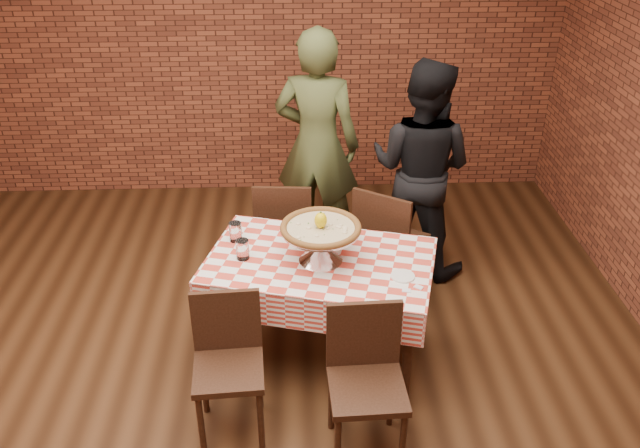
# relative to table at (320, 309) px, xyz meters

# --- Properties ---
(ground) EXTENTS (6.00, 6.00, 0.00)m
(ground) POSITION_rel_table_xyz_m (-0.47, -0.47, -0.38)
(ground) COLOR black
(ground) RESTS_ON ground
(back_wall) EXTENTS (5.50, 0.00, 5.50)m
(back_wall) POSITION_rel_table_xyz_m (-0.47, 2.53, 1.08)
(back_wall) COLOR brown
(back_wall) RESTS_ON ground
(table) EXTENTS (1.51, 1.13, 0.75)m
(table) POSITION_rel_table_xyz_m (0.00, 0.00, 0.00)
(table) COLOR #3A2216
(table) RESTS_ON ground
(tablecloth) EXTENTS (1.56, 1.18, 0.23)m
(tablecloth) POSITION_rel_table_xyz_m (0.00, 0.00, 0.27)
(tablecloth) COLOR #CF4030
(tablecloth) RESTS_ON table
(pizza_stand) EXTENTS (0.62, 0.62, 0.21)m
(pizza_stand) POSITION_rel_table_xyz_m (0.00, -0.01, 0.49)
(pizza_stand) COLOR silver
(pizza_stand) RESTS_ON tablecloth
(pizza) EXTENTS (0.62, 0.62, 0.03)m
(pizza) POSITION_rel_table_xyz_m (0.00, -0.01, 0.60)
(pizza) COLOR #CBBC8F
(pizza) RESTS_ON pizza_stand
(lemon) EXTENTS (0.10, 0.10, 0.10)m
(lemon) POSITION_rel_table_xyz_m (0.00, -0.01, 0.66)
(lemon) COLOR yellow
(lemon) RESTS_ON pizza
(water_glass_left) EXTENTS (0.10, 0.10, 0.13)m
(water_glass_left) POSITION_rel_table_xyz_m (-0.47, 0.03, 0.45)
(water_glass_left) COLOR white
(water_glass_left) RESTS_ON tablecloth
(water_glass_right) EXTENTS (0.10, 0.10, 0.13)m
(water_glass_right) POSITION_rel_table_xyz_m (-0.53, 0.24, 0.45)
(water_glass_right) COLOR white
(water_glass_right) RESTS_ON tablecloth
(side_plate) EXTENTS (0.17, 0.17, 0.01)m
(side_plate) POSITION_rel_table_xyz_m (0.48, -0.21, 0.39)
(side_plate) COLOR white
(side_plate) RESTS_ON tablecloth
(sweetener_packet_a) EXTENTS (0.05, 0.04, 0.00)m
(sweetener_packet_a) POSITION_rel_table_xyz_m (0.48, -0.35, 0.39)
(sweetener_packet_a) COLOR white
(sweetener_packet_a) RESTS_ON tablecloth
(sweetener_packet_b) EXTENTS (0.06, 0.06, 0.00)m
(sweetener_packet_b) POSITION_rel_table_xyz_m (0.55, -0.32, 0.39)
(sweetener_packet_b) COLOR white
(sweetener_packet_b) RESTS_ON tablecloth
(condiment_caddy) EXTENTS (0.12, 0.11, 0.14)m
(condiment_caddy) POSITION_rel_table_xyz_m (0.16, 0.23, 0.45)
(condiment_caddy) COLOR silver
(condiment_caddy) RESTS_ON tablecloth
(chair_near_left) EXTENTS (0.41, 0.41, 0.86)m
(chair_near_left) POSITION_rel_table_xyz_m (-0.53, -0.63, 0.06)
(chair_near_left) COLOR #3A2216
(chair_near_left) RESTS_ON ground
(chair_near_right) EXTENTS (0.42, 0.42, 0.88)m
(chair_near_right) POSITION_rel_table_xyz_m (0.22, -0.80, 0.07)
(chair_near_right) COLOR #3A2216
(chair_near_right) RESTS_ON ground
(chair_far_left) EXTENTS (0.45, 0.45, 0.89)m
(chair_far_left) POSITION_rel_table_xyz_m (-0.22, 0.90, 0.07)
(chair_far_left) COLOR #3A2216
(chair_far_left) RESTS_ON ground
(chair_far_right) EXTENTS (0.60, 0.60, 0.92)m
(chair_far_right) POSITION_rel_table_xyz_m (0.55, 0.69, 0.08)
(chair_far_right) COLOR #3A2216
(chair_far_right) RESTS_ON ground
(diner_olive) EXTENTS (0.76, 0.60, 1.84)m
(diner_olive) POSITION_rel_table_xyz_m (0.04, 1.39, 0.55)
(diner_olive) COLOR #454F29
(diner_olive) RESTS_ON ground
(diner_black) EXTENTS (1.03, 0.97, 1.68)m
(diner_black) POSITION_rel_table_xyz_m (0.81, 1.10, 0.46)
(diner_black) COLOR black
(diner_black) RESTS_ON ground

